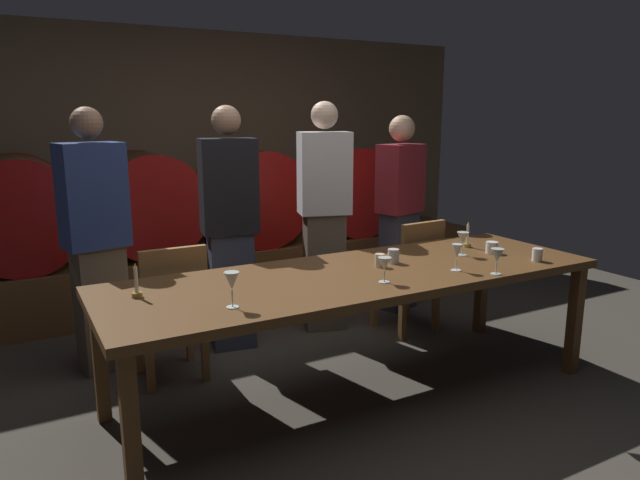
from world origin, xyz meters
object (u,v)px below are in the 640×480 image
(wine_glass_far_left, at_px, (232,282))
(guest_center_left, at_px, (230,228))
(candle_right, at_px, (467,240))
(guest_center_right, at_px, (324,216))
(wine_barrel_far_left, at_px, (20,213))
(cup_center_left, at_px, (393,256))
(wine_barrel_far_right, at_px, (342,190))
(cup_center_right, at_px, (492,248))
(chair_right, at_px, (412,271))
(wine_glass_left, at_px, (385,265))
(wine_barrel_center_right, at_px, (250,196))
(guest_far_right, at_px, (400,212))
(cup_far_right, at_px, (537,255))
(chair_left, at_px, (171,306))
(cup_far_left, at_px, (380,260))
(dining_table, at_px, (359,282))
(wine_glass_center, at_px, (457,252))
(wine_glass_far_right, at_px, (463,238))
(candle_left, at_px, (137,288))
(wine_barrel_center_left, at_px, (146,204))
(guest_far_left, at_px, (96,240))
(wine_glass_right, at_px, (497,256))

(wine_glass_far_left, bearing_deg, guest_center_left, 70.24)
(candle_right, bearing_deg, guest_center_right, 125.22)
(wine_barrel_far_left, bearing_deg, cup_center_left, -48.88)
(wine_barrel_far_left, relative_size, guest_center_right, 0.50)
(wine_barrel_far_right, height_order, wine_glass_far_left, wine_barrel_far_right)
(wine_barrel_far_right, xyz_separation_m, cup_center_right, (-0.27, -2.34, -0.10))
(chair_right, xyz_separation_m, wine_glass_left, (-0.91, -0.91, 0.37))
(wine_barrel_center_right, relative_size, guest_far_right, 0.53)
(wine_barrel_far_left, height_order, cup_far_right, wine_barrel_far_left)
(chair_left, relative_size, guest_center_left, 0.51)
(guest_center_left, relative_size, cup_center_left, 19.80)
(guest_far_right, relative_size, candle_right, 9.12)
(cup_far_left, xyz_separation_m, cup_center_right, (0.84, -0.07, -0.00))
(dining_table, bearing_deg, wine_barrel_far_left, 125.52)
(chair_left, height_order, wine_glass_far_left, wine_glass_far_left)
(guest_center_right, bearing_deg, wine_glass_center, 112.89)
(guest_far_right, xyz_separation_m, wine_glass_far_right, (-0.36, -1.16, 0.03))
(wine_barrel_far_left, height_order, candle_left, wine_barrel_far_left)
(wine_barrel_center_left, height_order, wine_glass_far_left, wine_barrel_center_left)
(wine_glass_center, distance_m, cup_far_left, 0.45)
(candle_right, distance_m, wine_glass_far_right, 0.26)
(guest_far_right, relative_size, cup_center_right, 21.03)
(wine_barrel_center_right, bearing_deg, cup_far_left, -92.44)
(wine_barrel_far_right, distance_m, cup_far_left, 2.53)
(chair_right, bearing_deg, chair_left, -5.75)
(wine_barrel_far_right, distance_m, cup_center_right, 2.36)
(cup_center_left, relative_size, cup_center_right, 1.10)
(wine_glass_far_right, bearing_deg, cup_far_left, 178.34)
(cup_center_left, height_order, cup_far_right, cup_center_left)
(guest_center_right, relative_size, cup_far_left, 22.28)
(wine_glass_far_right, relative_size, cup_far_right, 1.92)
(wine_barrel_center_right, xyz_separation_m, wine_barrel_far_right, (1.01, 0.00, 0.00))
(wine_barrel_far_right, height_order, wine_glass_far_right, wine_barrel_far_right)
(wine_glass_center, bearing_deg, wine_barrel_center_right, 95.42)
(wine_barrel_center_left, relative_size, candle_right, 4.87)
(wine_barrel_far_left, height_order, guest_center_left, guest_center_left)
(guest_far_left, distance_m, cup_center_right, 2.54)
(candle_left, relative_size, cup_far_left, 2.28)
(chair_left, relative_size, guest_far_left, 0.52)
(wine_barrel_far_right, distance_m, chair_right, 1.73)
(cup_far_left, bearing_deg, wine_glass_center, -39.99)
(wine_barrel_center_left, height_order, wine_glass_right, wine_barrel_center_left)
(wine_barrel_center_left, relative_size, wine_glass_center, 5.57)
(chair_left, height_order, guest_far_left, guest_far_left)
(chair_right, relative_size, wine_glass_right, 5.90)
(guest_far_left, relative_size, guest_far_right, 1.03)
(wine_glass_center, bearing_deg, wine_barrel_center_left, 115.20)
(wine_glass_far_left, xyz_separation_m, cup_far_right, (1.96, -0.07, -0.09))
(wine_barrel_center_right, xyz_separation_m, chair_right, (0.64, -1.64, -0.41))
(wine_barrel_far_left, bearing_deg, chair_right, -32.67)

